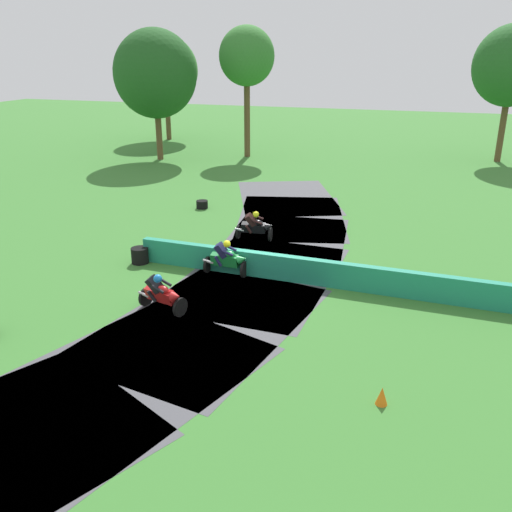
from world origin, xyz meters
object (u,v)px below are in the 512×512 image
Objects in this scene: motorcycle_trailing_black at (255,226)px; tire_stack_mid_b at (202,204)px; tire_stack_mid_a at (140,255)px; motorcycle_lead_red at (161,293)px; traffic_cone at (382,396)px; motorcycle_chase_green at (227,259)px.

motorcycle_trailing_black reaches higher than tire_stack_mid_b.
tire_stack_mid_b is at bearing 96.07° from tire_stack_mid_a.
motorcycle_lead_red is at bearing -72.41° from tire_stack_mid_b.
tire_stack_mid_a is (-3.34, -3.81, -0.34)m from motorcycle_trailing_black.
traffic_cone is (9.64, -6.11, -0.08)m from tire_stack_mid_a.
traffic_cone is (10.46, -13.87, 0.02)m from tire_stack_mid_b.
motorcycle_chase_green is 2.60× the size of tire_stack_mid_a.
tire_stack_mid_b is (-4.16, 3.95, -0.44)m from motorcycle_trailing_black.
motorcycle_lead_red is 2.90× the size of tire_stack_mid_b.
traffic_cone is (6.06, -5.97, -0.44)m from motorcycle_chase_green.
motorcycle_trailing_black reaches higher than traffic_cone.
motorcycle_lead_red is 1.01× the size of motorcycle_trailing_black.
motorcycle_lead_red is 4.45m from tire_stack_mid_a.
traffic_cone is at bearing -57.58° from motorcycle_trailing_black.
motorcycle_lead_red reaches higher than tire_stack_mid_a.
motorcycle_chase_green reaches higher than traffic_cone.
motorcycle_lead_red is at bearing -94.68° from motorcycle_trailing_black.
motorcycle_lead_red is at bearing -51.84° from tire_stack_mid_a.
motorcycle_trailing_black reaches higher than tire_stack_mid_a.
tire_stack_mid_b is (-0.83, 7.76, -0.10)m from tire_stack_mid_a.
motorcycle_chase_green is (0.83, 3.34, 0.02)m from motorcycle_lead_red.
motorcycle_chase_green is 8.52m from traffic_cone.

